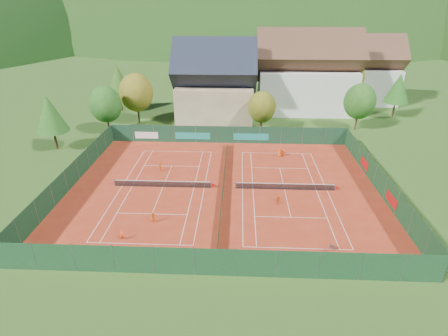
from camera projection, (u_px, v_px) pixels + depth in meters
ground at (223, 188)px, 45.84m from camera, size 600.00×600.00×0.00m
clay_pad at (223, 188)px, 45.82m from camera, size 40.00×32.00×0.01m
court_markings_left at (163, 187)px, 46.14m from camera, size 11.03×23.83×0.00m
court_markings_right at (285, 190)px, 45.50m from camera, size 11.03×23.83×0.00m
tennis_net_left at (164, 184)px, 45.91m from camera, size 13.30×0.10×1.02m
tennis_net_right at (286, 186)px, 45.28m from camera, size 13.30×0.10×1.02m
court_divider at (223, 185)px, 45.61m from camera, size 0.03×28.80×1.00m
fence_north at (225, 135)px, 59.56m from camera, size 40.00×0.10×3.00m
fence_south at (215, 262)px, 30.81m from camera, size 40.00×0.04×3.00m
fence_west at (72, 175)px, 45.96m from camera, size 0.04×32.00×3.00m
fence_east at (380, 181)px, 44.43m from camera, size 0.09×32.00×3.00m
chalet at (215, 86)px, 69.97m from camera, size 16.20×12.00×16.00m
hotel_block_a at (306, 77)px, 74.27m from camera, size 21.60×11.00×17.25m
hotel_block_b at (360, 74)px, 81.23m from camera, size 17.28×10.00×15.50m
tree_west_front at (105, 104)px, 62.28m from camera, size 5.72×5.72×8.69m
tree_west_mid at (136, 93)px, 67.22m from camera, size 6.44×6.44×9.78m
tree_west_back at (118, 80)px, 74.34m from camera, size 5.60×5.60×10.00m
tree_center at (262, 107)px, 63.27m from camera, size 5.01×5.01×7.60m
tree_east_front at (360, 101)px, 64.06m from camera, size 5.72×5.72×8.69m
tree_east_mid at (398, 88)px, 70.55m from camera, size 5.04×5.04×9.00m
tree_west_side at (50, 114)px, 55.05m from camera, size 5.04×5.04×9.00m
tree_east_back at (348, 76)px, 77.75m from camera, size 7.15×7.15×10.86m
mountain_backdrop at (274, 87)px, 271.69m from camera, size 820.00×530.00×242.00m
ball_hopper at (332, 247)px, 34.22m from camera, size 0.34×0.34×0.80m
loose_ball_0 at (146, 212)px, 40.72m from camera, size 0.07×0.07×0.07m
loose_ball_1 at (263, 242)px, 35.67m from camera, size 0.07×0.07×0.07m
loose_ball_2 at (220, 175)px, 49.10m from camera, size 0.07×0.07×0.07m
loose_ball_3 at (184, 169)px, 50.97m from camera, size 0.07×0.07×0.07m
player_left_near at (122, 235)px, 35.80m from camera, size 0.48×0.35×1.20m
player_left_mid at (154, 218)px, 38.46m from camera, size 0.70×0.57×1.34m
player_left_far at (160, 167)px, 49.97m from camera, size 1.11×1.00×1.49m
player_right_near at (278, 200)px, 41.96m from camera, size 0.77×0.55×1.22m
player_right_far_a at (280, 153)px, 54.62m from camera, size 0.83×0.70×1.45m
player_right_far_b at (282, 154)px, 54.60m from camera, size 1.15×0.65×1.18m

